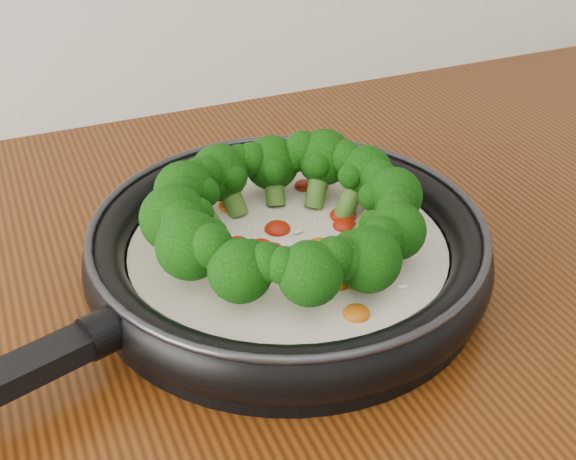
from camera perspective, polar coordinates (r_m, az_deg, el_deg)
name	(u,v)px	position (r m, az deg, el deg)	size (l,w,h in m)	color
skillet	(283,243)	(0.64, -0.34, -0.95)	(0.56, 0.42, 0.10)	black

